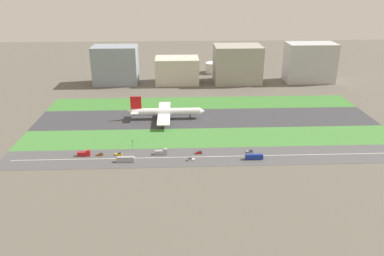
{
  "coord_description": "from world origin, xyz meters",
  "views": [
    {
      "loc": [
        -24.58,
        -298.64,
        112.31
      ],
      "look_at": [
        -13.11,
        -36.5,
        6.0
      ],
      "focal_mm": 35.55,
      "sensor_mm": 36.0,
      "label": 1
    }
  ],
  "objects_px": {
    "terminal_building": "(116,65)",
    "office_tower": "(237,64)",
    "car_3": "(250,151)",
    "fuel_tank_west": "(214,68)",
    "car_1": "(191,159)",
    "traffic_light": "(133,144)",
    "car_4": "(119,154)",
    "truck_1": "(84,154)",
    "hangar_building": "(177,70)",
    "car_0": "(199,152)",
    "bus_1": "(126,159)",
    "truck_0": "(161,152)",
    "airliner": "(165,112)",
    "cargo_warehouse": "(310,62)",
    "fuel_tank_centre": "(239,66)",
    "bus_0": "(254,157)",
    "car_2": "(100,154)"
  },
  "relations": [
    {
      "from": "car_0",
      "to": "fuel_tank_west",
      "type": "xyz_separation_m",
      "value": [
        32.09,
        227.0,
        5.24
      ]
    },
    {
      "from": "cargo_warehouse",
      "to": "terminal_building",
      "type": "bearing_deg",
      "value": 180.0
    },
    {
      "from": "airliner",
      "to": "car_0",
      "type": "bearing_deg",
      "value": -69.96
    },
    {
      "from": "car_4",
      "to": "car_3",
      "type": "distance_m",
      "value": 88.56
    },
    {
      "from": "bus_1",
      "to": "car_1",
      "type": "distance_m",
      "value": 42.21
    },
    {
      "from": "car_4",
      "to": "terminal_building",
      "type": "distance_m",
      "value": 184.97
    },
    {
      "from": "traffic_light",
      "to": "fuel_tank_centre",
      "type": "xyz_separation_m",
      "value": [
        108.26,
        219.01,
        3.26
      ]
    },
    {
      "from": "car_3",
      "to": "car_4",
      "type": "bearing_deg",
      "value": 180.0
    },
    {
      "from": "bus_1",
      "to": "bus_0",
      "type": "bearing_deg",
      "value": -180.0
    },
    {
      "from": "car_4",
      "to": "cargo_warehouse",
      "type": "height_order",
      "value": "cargo_warehouse"
    },
    {
      "from": "airliner",
      "to": "fuel_tank_centre",
      "type": "distance_m",
      "value": 181.59
    },
    {
      "from": "car_3",
      "to": "hangar_building",
      "type": "xyz_separation_m",
      "value": [
        -48.15,
        182.0,
        13.1
      ]
    },
    {
      "from": "car_3",
      "to": "traffic_light",
      "type": "distance_m",
      "value": 80.56
    },
    {
      "from": "bus_0",
      "to": "car_3",
      "type": "relative_size",
      "value": 2.64
    },
    {
      "from": "airliner",
      "to": "terminal_building",
      "type": "bearing_deg",
      "value": 115.98
    },
    {
      "from": "car_0",
      "to": "car_3",
      "type": "distance_m",
      "value": 34.73
    },
    {
      "from": "car_0",
      "to": "truck_1",
      "type": "relative_size",
      "value": 0.52
    },
    {
      "from": "bus_0",
      "to": "hangar_building",
      "type": "bearing_deg",
      "value": -75.74
    },
    {
      "from": "car_2",
      "to": "office_tower",
      "type": "height_order",
      "value": "office_tower"
    },
    {
      "from": "car_4",
      "to": "truck_1",
      "type": "bearing_deg",
      "value": -180.0
    },
    {
      "from": "car_0",
      "to": "cargo_warehouse",
      "type": "relative_size",
      "value": 0.08
    },
    {
      "from": "airliner",
      "to": "truck_0",
      "type": "relative_size",
      "value": 7.74
    },
    {
      "from": "terminal_building",
      "to": "office_tower",
      "type": "bearing_deg",
      "value": 0.0
    },
    {
      "from": "car_0",
      "to": "fuel_tank_west",
      "type": "bearing_deg",
      "value": 81.95
    },
    {
      "from": "terminal_building",
      "to": "car_1",
      "type": "bearing_deg",
      "value": -68.81
    },
    {
      "from": "truck_1",
      "to": "terminal_building",
      "type": "bearing_deg",
      "value": 91.18
    },
    {
      "from": "truck_0",
      "to": "car_4",
      "type": "height_order",
      "value": "truck_0"
    },
    {
      "from": "car_1",
      "to": "truck_1",
      "type": "relative_size",
      "value": 0.52
    },
    {
      "from": "traffic_light",
      "to": "terminal_building",
      "type": "height_order",
      "value": "terminal_building"
    },
    {
      "from": "hangar_building",
      "to": "cargo_warehouse",
      "type": "relative_size",
      "value": 0.89
    },
    {
      "from": "traffic_light",
      "to": "car_3",
      "type": "bearing_deg",
      "value": -5.7
    },
    {
      "from": "bus_0",
      "to": "car_4",
      "type": "height_order",
      "value": "bus_0"
    },
    {
      "from": "fuel_tank_west",
      "to": "fuel_tank_centre",
      "type": "relative_size",
      "value": 0.99
    },
    {
      "from": "car_2",
      "to": "car_3",
      "type": "xyz_separation_m",
      "value": [
        100.84,
        0.0,
        0.0
      ]
    },
    {
      "from": "car_3",
      "to": "fuel_tank_west",
      "type": "height_order",
      "value": "fuel_tank_west"
    },
    {
      "from": "traffic_light",
      "to": "terminal_building",
      "type": "relative_size",
      "value": 0.15
    },
    {
      "from": "car_1",
      "to": "traffic_light",
      "type": "relative_size",
      "value": 0.61
    },
    {
      "from": "bus_1",
      "to": "car_1",
      "type": "relative_size",
      "value": 2.64
    },
    {
      "from": "car_4",
      "to": "hangar_building",
      "type": "distance_m",
      "value": 186.89
    },
    {
      "from": "truck_0",
      "to": "truck_1",
      "type": "height_order",
      "value": "same"
    },
    {
      "from": "truck_0",
      "to": "fuel_tank_west",
      "type": "xyz_separation_m",
      "value": [
        57.45,
        227.0,
        4.49
      ]
    },
    {
      "from": "hangar_building",
      "to": "office_tower",
      "type": "distance_m",
      "value": 66.97
    },
    {
      "from": "traffic_light",
      "to": "fuel_tank_west",
      "type": "height_order",
      "value": "fuel_tank_west"
    },
    {
      "from": "truck_0",
      "to": "car_1",
      "type": "distance_m",
      "value": 21.89
    },
    {
      "from": "car_1",
      "to": "car_0",
      "type": "distance_m",
      "value": 11.62
    },
    {
      "from": "truck_1",
      "to": "fuel_tank_centre",
      "type": "relative_size",
      "value": 0.39
    },
    {
      "from": "bus_1",
      "to": "car_3",
      "type": "distance_m",
      "value": 83.45
    },
    {
      "from": "truck_0",
      "to": "car_3",
      "type": "relative_size",
      "value": 1.91
    },
    {
      "from": "bus_1",
      "to": "car_3",
      "type": "bearing_deg",
      "value": -173.12
    },
    {
      "from": "car_2",
      "to": "traffic_light",
      "type": "relative_size",
      "value": 0.61
    }
  ]
}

